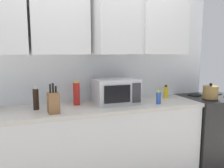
{
  "coord_description": "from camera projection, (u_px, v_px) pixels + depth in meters",
  "views": [
    {
      "loc": [
        -0.58,
        -2.6,
        1.48
      ],
      "look_at": [
        0.24,
        -0.25,
        1.12
      ],
      "focal_mm": 36.03,
      "sensor_mm": 36.0,
      "label": 1
    }
  ],
  "objects": [
    {
      "name": "knife_block",
      "position": [
        53.0,
        102.0,
        2.12
      ],
      "size": [
        0.11,
        0.13,
        0.29
      ],
      "color": "brown",
      "rests_on": "counter_run"
    },
    {
      "name": "bottle_yellow_mustard",
      "position": [
        166.0,
        92.0,
        2.85
      ],
      "size": [
        0.06,
        0.06,
        0.16
      ],
      "color": "gold",
      "rests_on": "counter_run"
    },
    {
      "name": "bottle_red_sauce",
      "position": [
        76.0,
        94.0,
        2.45
      ],
      "size": [
        0.07,
        0.07,
        0.26
      ],
      "color": "red",
      "rests_on": "counter_run"
    },
    {
      "name": "counter_run",
      "position": [
        93.0,
        145.0,
        2.49
      ],
      "size": [
        2.44,
        0.63,
        0.9
      ],
      "color": "silver",
      "rests_on": "ground_plane"
    },
    {
      "name": "stove_range",
      "position": [
        210.0,
        130.0,
        2.99
      ],
      "size": [
        0.76,
        0.64,
        0.91
      ],
      "color": "black",
      "rests_on": "ground_plane"
    },
    {
      "name": "kettle",
      "position": [
        210.0,
        92.0,
        2.73
      ],
      "size": [
        0.18,
        0.18,
        0.19
      ],
      "color": "olive",
      "rests_on": "stove_range"
    },
    {
      "name": "bottle_soy_dark",
      "position": [
        36.0,
        99.0,
        2.25
      ],
      "size": [
        0.06,
        0.06,
        0.23
      ],
      "color": "black",
      "rests_on": "counter_run"
    },
    {
      "name": "microwave",
      "position": [
        116.0,
        91.0,
        2.53
      ],
      "size": [
        0.48,
        0.37,
        0.28
      ],
      "color": "#B7B7BC",
      "rests_on": "counter_run"
    },
    {
      "name": "bottle_blue_cleaner",
      "position": [
        159.0,
        98.0,
        2.5
      ],
      "size": [
        0.05,
        0.05,
        0.15
      ],
      "color": "#2D56B7",
      "rests_on": "counter_run"
    },
    {
      "name": "wall_back_with_cabinets",
      "position": [
        87.0,
        43.0,
        2.54
      ],
      "size": [
        3.31,
        0.49,
        2.6
      ],
      "color": "white",
      "rests_on": "ground_plane"
    }
  ]
}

